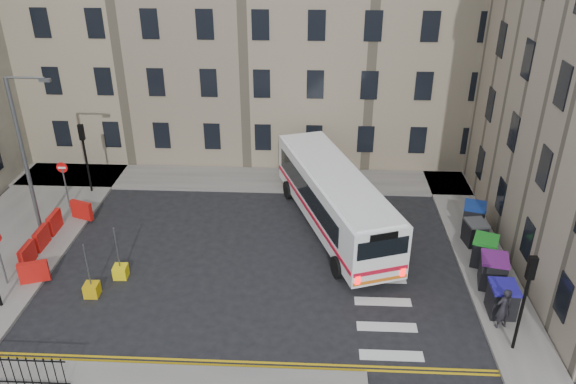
# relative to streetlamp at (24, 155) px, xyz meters

# --- Properties ---
(ground) EXTENTS (120.00, 120.00, 0.00)m
(ground) POSITION_rel_streetlamp_xyz_m (13.00, -2.00, -4.34)
(ground) COLOR black
(ground) RESTS_ON ground
(pavement_north) EXTENTS (36.00, 3.20, 0.15)m
(pavement_north) POSITION_rel_streetlamp_xyz_m (7.00, 6.60, -4.26)
(pavement_north) COLOR slate
(pavement_north) RESTS_ON ground
(pavement_east) EXTENTS (2.40, 26.00, 0.15)m
(pavement_east) POSITION_rel_streetlamp_xyz_m (22.00, 2.00, -4.26)
(pavement_east) COLOR slate
(pavement_east) RESTS_ON ground
(pavement_west) EXTENTS (6.00, 22.00, 0.15)m
(pavement_west) POSITION_rel_streetlamp_xyz_m (-1.00, -1.00, -4.26)
(pavement_west) COLOR slate
(pavement_west) RESTS_ON ground
(terrace_north) EXTENTS (38.30, 10.80, 17.20)m
(terrace_north) POSITION_rel_streetlamp_xyz_m (6.00, 13.50, 4.28)
(terrace_north) COLOR gray
(terrace_north) RESTS_ON ground
(traffic_light_east) EXTENTS (0.28, 0.22, 4.10)m
(traffic_light_east) POSITION_rel_streetlamp_xyz_m (21.60, -7.50, -1.47)
(traffic_light_east) COLOR black
(traffic_light_east) RESTS_ON pavement_east
(traffic_light_nw) EXTENTS (0.28, 0.22, 4.10)m
(traffic_light_nw) POSITION_rel_streetlamp_xyz_m (1.00, 4.50, -1.47)
(traffic_light_nw) COLOR black
(traffic_light_nw) RESTS_ON pavement_west
(streetlamp) EXTENTS (0.50, 0.22, 8.14)m
(streetlamp) POSITION_rel_streetlamp_xyz_m (0.00, 0.00, 0.00)
(streetlamp) COLOR #595B5E
(streetlamp) RESTS_ON pavement_west
(no_entry_north) EXTENTS (0.60, 0.08, 3.00)m
(no_entry_north) POSITION_rel_streetlamp_xyz_m (0.50, 2.50, -2.26)
(no_entry_north) COLOR #595B5E
(no_entry_north) RESTS_ON pavement_west
(roadworks_barriers) EXTENTS (1.66, 6.26, 1.00)m
(roadworks_barriers) POSITION_rel_streetlamp_xyz_m (1.16, -1.50, -3.69)
(roadworks_barriers) COLOR red
(roadworks_barriers) RESTS_ON pavement_west
(bus) EXTENTS (6.23, 11.74, 3.14)m
(bus) POSITION_rel_streetlamp_xyz_m (14.99, 1.19, -2.52)
(bus) COLOR white
(bus) RESTS_ON ground
(wheelie_bin_a) EXTENTS (1.10, 1.25, 1.35)m
(wheelie_bin_a) POSITION_rel_streetlamp_xyz_m (21.68, -5.44, -3.51)
(wheelie_bin_a) COLOR black
(wheelie_bin_a) RESTS_ON pavement_east
(wheelie_bin_b) EXTENTS (1.37, 1.50, 1.43)m
(wheelie_bin_b) POSITION_rel_streetlamp_xyz_m (21.82, -3.55, -3.47)
(wheelie_bin_b) COLOR black
(wheelie_bin_b) RESTS_ON pavement_east
(wheelie_bin_c) EXTENTS (1.44, 1.53, 1.35)m
(wheelie_bin_c) POSITION_rel_streetlamp_xyz_m (21.89, -1.89, -3.50)
(wheelie_bin_c) COLOR black
(wheelie_bin_c) RESTS_ON pavement_east
(wheelie_bin_d) EXTENTS (1.12, 1.24, 1.21)m
(wheelie_bin_d) POSITION_rel_streetlamp_xyz_m (21.89, -0.13, -3.58)
(wheelie_bin_d) COLOR black
(wheelie_bin_d) RESTS_ON pavement_east
(wheelie_bin_e) EXTENTS (1.36, 1.47, 1.35)m
(wheelie_bin_e) POSITION_rel_streetlamp_xyz_m (22.18, 1.34, -3.50)
(wheelie_bin_e) COLOR black
(wheelie_bin_e) RESTS_ON pavement_east
(pedestrian) EXTENTS (0.76, 0.61, 1.81)m
(pedestrian) POSITION_rel_streetlamp_xyz_m (21.45, -6.32, -3.28)
(pedestrian) COLOR black
(pedestrian) RESTS_ON pavement_east
(bollard_yellow) EXTENTS (0.62, 0.62, 0.60)m
(bollard_yellow) POSITION_rel_streetlamp_xyz_m (5.32, -3.60, -4.04)
(bollard_yellow) COLOR yellow
(bollard_yellow) RESTS_ON ground
(bollard_chevron) EXTENTS (0.62, 0.62, 0.60)m
(bollard_chevron) POSITION_rel_streetlamp_xyz_m (4.50, -4.98, -4.04)
(bollard_chevron) COLOR #CA9E0B
(bollard_chevron) RESTS_ON ground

